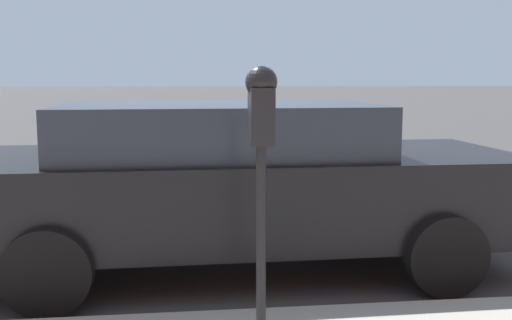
{
  "coord_description": "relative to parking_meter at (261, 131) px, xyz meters",
  "views": [
    {
      "loc": [
        -6.05,
        0.05,
        1.68
      ],
      "look_at": [
        -2.38,
        -0.39,
        1.17
      ],
      "focal_mm": 42.0,
      "sensor_mm": 36.0,
      "label": 1
    }
  ],
  "objects": [
    {
      "name": "ground_plane",
      "position": [
        2.56,
        0.4,
        -1.36
      ],
      "size": [
        220.0,
        220.0,
        0.0
      ],
      "primitive_type": "plane",
      "color": "#3D3A3A"
    },
    {
      "name": "parking_meter",
      "position": [
        0.0,
        0.0,
        0.0
      ],
      "size": [
        0.21,
        0.19,
        1.62
      ],
      "color": "black",
      "rests_on": "sidewalk"
    },
    {
      "name": "car_black",
      "position": [
        1.66,
        0.0,
        -0.58
      ],
      "size": [
        2.1,
        4.8,
        1.45
      ],
      "rotation": [
        0.0,
        0.0,
        3.16
      ],
      "color": "black",
      "rests_on": "ground_plane"
    }
  ]
}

